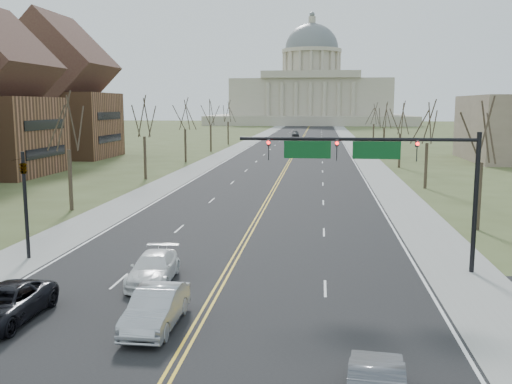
% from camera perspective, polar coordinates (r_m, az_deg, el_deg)
% --- Properties ---
extents(road, '(20.00, 380.00, 0.01)m').
position_cam_1_polar(road, '(126.28, 4.33, 4.79)').
color(road, black).
rests_on(road, ground).
extents(cross_road, '(120.00, 14.00, 0.01)m').
position_cam_1_polar(cross_road, '(23.96, -5.32, -12.15)').
color(cross_road, black).
rests_on(cross_road, ground).
extents(sidewalk_left, '(4.00, 380.00, 0.03)m').
position_cam_1_polar(sidewalk_left, '(127.29, -1.09, 4.84)').
color(sidewalk_left, gray).
rests_on(sidewalk_left, ground).
extents(sidewalk_right, '(4.00, 380.00, 0.03)m').
position_cam_1_polar(sidewalk_right, '(126.41, 9.80, 4.69)').
color(sidewalk_right, gray).
rests_on(sidewalk_right, ground).
extents(center_line, '(0.42, 380.00, 0.01)m').
position_cam_1_polar(center_line, '(126.28, 4.33, 4.79)').
color(center_line, gold).
rests_on(center_line, road).
extents(edge_line_left, '(0.15, 380.00, 0.01)m').
position_cam_1_polar(edge_line_left, '(127.02, -0.10, 4.84)').
color(edge_line_left, silver).
rests_on(edge_line_left, road).
extents(edge_line_right, '(0.15, 380.00, 0.01)m').
position_cam_1_polar(edge_line_right, '(126.30, 8.80, 4.71)').
color(edge_line_right, silver).
rests_on(edge_line_right, road).
extents(capitol, '(90.00, 60.00, 50.00)m').
position_cam_1_polar(capitol, '(265.92, 5.53, 9.86)').
color(capitol, '#BAAF9B').
rests_on(capitol, ground).
extents(signal_mast, '(12.12, 0.44, 7.20)m').
position_cam_1_polar(signal_mast, '(29.67, 11.82, 3.17)').
color(signal_mast, black).
rests_on(signal_mast, ground).
extents(signal_left, '(0.32, 0.36, 6.00)m').
position_cam_1_polar(signal_left, '(33.90, -22.11, -0.10)').
color(signal_left, black).
rests_on(signal_left, ground).
extents(tree_r_0, '(3.74, 3.74, 8.50)m').
position_cam_1_polar(tree_r_0, '(41.40, 21.72, 5.35)').
color(tree_r_0, '#342A1E').
rests_on(tree_r_0, ground).
extents(tree_l_0, '(3.96, 3.96, 9.00)m').
position_cam_1_polar(tree_l_0, '(48.34, -18.32, 6.38)').
color(tree_l_0, '#342A1E').
rests_on(tree_l_0, ground).
extents(tree_r_1, '(3.74, 3.74, 8.50)m').
position_cam_1_polar(tree_r_1, '(60.91, 16.80, 6.46)').
color(tree_r_1, '#342A1E').
rests_on(tree_r_1, ground).
extents(tree_l_1, '(3.96, 3.96, 9.00)m').
position_cam_1_polar(tree_l_1, '(67.03, -11.15, 7.17)').
color(tree_l_1, '#342A1E').
rests_on(tree_l_1, ground).
extents(tree_r_2, '(3.74, 3.74, 8.50)m').
position_cam_1_polar(tree_r_2, '(80.66, 14.28, 7.02)').
color(tree_r_2, '#342A1E').
rests_on(tree_r_2, ground).
extents(tree_l_2, '(3.96, 3.96, 9.00)m').
position_cam_1_polar(tree_l_2, '(86.31, -7.12, 7.56)').
color(tree_l_2, '#342A1E').
rests_on(tree_l_2, ground).
extents(tree_r_3, '(3.74, 3.74, 8.50)m').
position_cam_1_polar(tree_r_3, '(100.51, 12.74, 7.34)').
color(tree_r_3, '#342A1E').
rests_on(tree_r_3, ground).
extents(tree_l_3, '(3.96, 3.96, 9.00)m').
position_cam_1_polar(tree_l_3, '(105.86, -4.57, 7.80)').
color(tree_l_3, '#342A1E').
rests_on(tree_l_3, ground).
extents(tree_r_4, '(3.74, 3.74, 8.50)m').
position_cam_1_polar(tree_r_4, '(120.41, 11.72, 7.56)').
color(tree_r_4, '#342A1E').
rests_on(tree_r_4, ground).
extents(tree_l_4, '(3.96, 3.96, 9.00)m').
position_cam_1_polar(tree_l_4, '(125.55, -2.82, 7.95)').
color(tree_l_4, '#342A1E').
rests_on(tree_l_4, ground).
extents(bldg_left_far, '(17.10, 14.28, 23.25)m').
position_cam_1_polar(bldg_left_far, '(99.52, -19.17, 8.79)').
color(bldg_left_far, brown).
rests_on(bldg_left_far, ground).
extents(car_sb_inner_lead, '(1.65, 4.67, 1.54)m').
position_cam_1_polar(car_sb_inner_lead, '(22.72, -9.97, -11.35)').
color(car_sb_inner_lead, '#A9ACB1').
rests_on(car_sb_inner_lead, road).
extents(car_sb_outer_lead, '(2.44, 5.16, 1.42)m').
position_cam_1_polar(car_sb_outer_lead, '(25.00, -23.87, -10.23)').
color(car_sb_outer_lead, black).
rests_on(car_sb_outer_lead, road).
extents(car_sb_inner_second, '(2.29, 4.97, 1.41)m').
position_cam_1_polar(car_sb_inner_second, '(28.23, -10.21, -7.50)').
color(car_sb_inner_second, white).
rests_on(car_sb_inner_second, road).
extents(car_far_nb, '(3.04, 5.80, 1.56)m').
position_cam_1_polar(car_far_nb, '(105.51, 4.65, 4.45)').
color(car_far_nb, black).
rests_on(car_far_nb, road).
extents(car_far_sb, '(2.28, 4.89, 1.62)m').
position_cam_1_polar(car_far_sb, '(158.61, 3.97, 5.87)').
color(car_far_sb, '#414448').
rests_on(car_far_sb, road).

